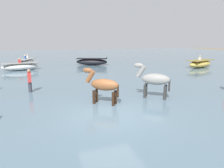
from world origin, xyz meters
name	(u,v)px	position (x,y,z in m)	size (l,w,h in m)	color
ground_plane	(111,121)	(0.00, 0.00, 0.00)	(120.00, 120.00, 0.00)	#756B56
water_surface	(74,77)	(0.00, 10.00, 0.15)	(90.00, 90.00, 0.29)	slate
horse_lead_chestnut	(103,86)	(0.09, 1.49, 1.17)	(1.61, 1.37, 1.97)	brown
horse_trailing_grey	(154,80)	(2.87, 1.64, 1.23)	(1.69, 1.47, 2.08)	gray
boat_mid_outer	(200,64)	(13.80, 10.73, 0.69)	(3.94, 2.57, 1.28)	gold
boat_far_inshore	(92,62)	(3.10, 16.57, 0.68)	(3.94, 2.77, 0.92)	black
boat_distant_west	(26,62)	(-4.27, 18.97, 0.67)	(2.41, 3.78, 1.22)	silver
boat_near_starboard	(20,67)	(-4.58, 14.68, 0.65)	(3.61, 1.88, 1.20)	silver
person_wading_close	(30,82)	(-3.29, 4.99, 0.87)	(0.22, 0.33, 1.63)	#383842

